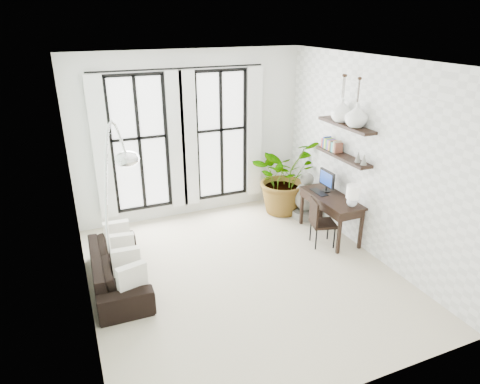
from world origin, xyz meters
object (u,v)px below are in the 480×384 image
desk_chair (319,220)px  buddha (306,199)px  sofa (118,268)px  arc_lamp (115,172)px  plant (284,176)px  desk (333,201)px

desk_chair → buddha: bearing=84.8°
sofa → arc_lamp: size_ratio=0.76×
arc_lamp → buddha: (3.65, 0.99, -1.40)m
buddha → plant: bearing=120.8°
desk_chair → desk: bearing=37.3°
desk → arc_lamp: arc_lamp is taller
plant → buddha: (0.27, -0.45, -0.37)m
desk → buddha: bearing=89.0°
desk → arc_lamp: 3.79m
desk_chair → arc_lamp: (-3.28, 0.06, 1.31)m
sofa → plant: 3.78m
desk_chair → arc_lamp: bearing=-166.5°
desk → arc_lamp: size_ratio=0.53×
plant → buddha: plant is taller
plant → sofa: bearing=-158.7°
sofa → buddha: bearing=-74.6°
desk → buddha: size_ratio=1.40×
desk → arc_lamp: (-3.64, -0.09, 1.07)m
desk → buddha: (0.02, 0.90, -0.33)m
desk → desk_chair: size_ratio=1.54×
plant → arc_lamp: arc_lamp is taller
desk → desk_chair: bearing=-157.3°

